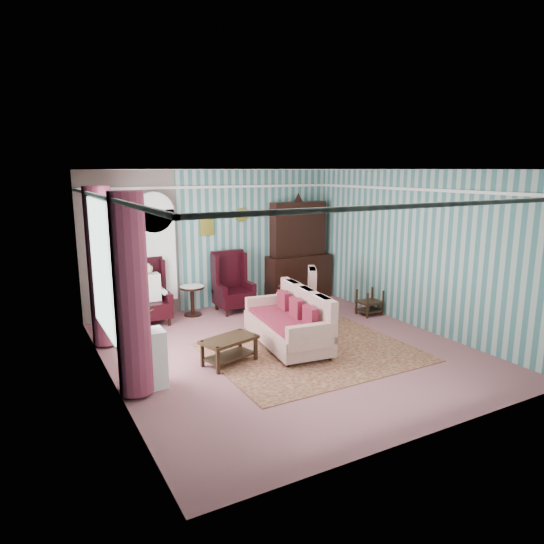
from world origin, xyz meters
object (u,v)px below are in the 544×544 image
wingback_right (234,282)px  nest_table (370,302)px  bookcase (155,262)px  floral_armchair (296,297)px  seated_woman (149,294)px  round_side_table (192,301)px  sofa (287,313)px  plant_stand (144,360)px  wingback_left (149,292)px  coffee_table (229,351)px  dresser_hutch (299,247)px

wingback_right → nest_table: bearing=-33.7°
bookcase → wingback_right: 1.63m
nest_table → floral_armchair: 1.57m
seated_woman → round_side_table: (0.90, 0.15, -0.29)m
sofa → floral_armchair: size_ratio=2.08×
nest_table → plant_stand: size_ratio=0.68×
seated_woman → floral_armchair: 2.81m
seated_woman → sofa: size_ratio=0.61×
bookcase → plant_stand: 3.39m
sofa → seated_woman: bearing=43.1°
wingback_left → sofa: size_ratio=0.65×
floral_armchair → plant_stand: bearing=145.9°
round_side_table → seated_woman: bearing=-170.5°
round_side_table → coffee_table: round_side_table is taller
dresser_hutch → seated_woman: size_ratio=2.00×
sofa → floral_armchair: bearing=-30.6°
dresser_hutch → nest_table: bearing=-72.6°
floral_armchair → nest_table: bearing=-76.7°
sofa → floral_armchair: 1.48m
floral_armchair → wingback_left: bearing=96.7°
nest_table → plant_stand: (-4.87, -1.20, 0.13)m
wingback_left → sofa: 2.84m
dresser_hutch → plant_stand: size_ratio=2.95×
round_side_table → sofa: size_ratio=0.31×
bookcase → coffee_table: bearing=-84.3°
bookcase → nest_table: size_ratio=4.15×
seated_woman → coffee_table: size_ratio=1.40×
wingback_left → floral_armchair: wingback_left is taller
round_side_table → plant_stand: bearing=-120.4°
sofa → coffee_table: size_ratio=2.29×
dresser_hutch → round_side_table: 2.75m
wingback_left → dresser_hutch: bearing=4.4°
dresser_hutch → floral_armchair: size_ratio=2.54×
nest_table → plant_stand: bearing=-166.2°
nest_table → sofa: bearing=-163.0°
bookcase → plant_stand: (-1.05, -3.14, -0.72)m
wingback_left → wingback_right: 1.75m
dresser_hutch → floral_armchair: (-0.92, -1.37, -0.72)m
bookcase → dresser_hutch: size_ratio=0.95×
plant_stand → sofa: sofa is taller
wingback_right → coffee_table: (-1.21, -2.51, -0.42)m
wingback_left → plant_stand: bearing=-106.2°
floral_armchair → coffee_table: bearing=154.6°
seated_woman → sofa: 2.84m
round_side_table → plant_stand: 3.36m
sofa → coffee_table: 1.23m
round_side_table → nest_table: 3.60m
round_side_table → sofa: 2.57m
bookcase → coffee_table: bookcase is taller
dresser_hutch → wingback_right: bearing=-171.2°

